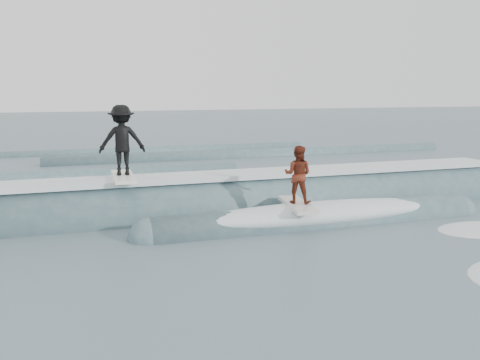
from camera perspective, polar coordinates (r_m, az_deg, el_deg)
name	(u,v)px	position (r m, az deg, el deg)	size (l,w,h in m)	color
ground	(331,283)	(10.22, 9.66, -10.81)	(160.00, 160.00, 0.00)	#435961
breaking_wave	(241,212)	(15.50, 0.14, -3.40)	(22.81, 3.86, 2.16)	#395560
surfer_black	(122,142)	(14.76, -12.47, 3.93)	(1.26, 2.02, 1.99)	white
surfer_red	(298,179)	(13.89, 6.18, 0.10)	(0.92, 2.06, 1.59)	silver
whitewater	(476,302)	(10.09, 23.83, -11.81)	(16.03, 7.94, 0.10)	white
far_swells	(145,162)	(26.57, -10.10, 1.87)	(35.76, 8.65, 0.80)	#395560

